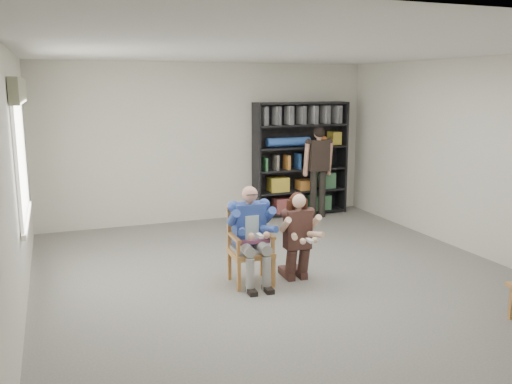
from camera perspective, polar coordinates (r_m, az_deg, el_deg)
name	(u,v)px	position (r m, az deg, el deg)	size (l,w,h in m)	color
room_shell	(290,171)	(6.44, 3.55, 2.21)	(6.00, 7.00, 2.80)	silver
floor	(288,283)	(6.80, 3.41, -9.52)	(6.00, 7.00, 0.01)	#66635E
window_left	(22,153)	(6.85, -23.38, 3.79)	(0.16, 2.00, 1.75)	white
armchair	(251,247)	(6.63, -0.54, -5.76)	(0.55, 0.53, 0.94)	#AA7F34
seated_man	(251,235)	(6.59, -0.54, -4.59)	(0.53, 0.73, 1.22)	navy
kneeling_woman	(298,237)	(6.71, 4.48, -4.78)	(0.47, 0.75, 1.12)	#3D2421
bookshelf	(300,159)	(10.15, 4.70, 3.48)	(1.80, 0.38, 2.10)	black
standing_man	(318,172)	(9.95, 6.56, 2.06)	(0.52, 0.29, 1.68)	black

